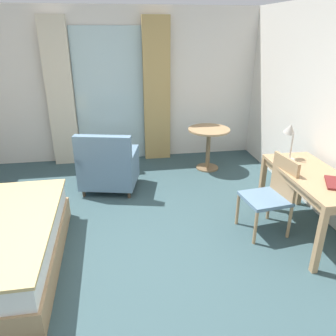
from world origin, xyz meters
name	(u,v)px	position (x,y,z in m)	size (l,w,h in m)	color
ground	(113,263)	(0.00, 0.00, -0.05)	(5.85, 6.50, 0.10)	#334C51
wall_back	(107,87)	(0.00, 2.99, 1.27)	(5.45, 0.12, 2.55)	silver
balcony_glass_door	(110,97)	(0.04, 2.91, 1.12)	(1.15, 0.02, 2.24)	silver
curtain_panel_left	(60,95)	(-0.75, 2.81, 1.20)	(0.43, 0.10, 2.40)	beige
curtain_panel_right	(157,92)	(0.84, 2.81, 1.20)	(0.45, 0.10, 2.40)	tan
writing_desk	(313,182)	(2.21, 0.13, 0.65)	(0.61, 1.34, 0.74)	tan
desk_chair	(272,192)	(1.82, 0.26, 0.49)	(0.52, 0.51, 0.90)	slate
desk_lamp	(290,133)	(2.14, 0.62, 1.06)	(0.14, 0.22, 0.45)	#B7B2A8
armchair_by_window	(109,167)	(-0.02, 1.61, 0.36)	(0.90, 0.84, 0.90)	slate
round_cafe_table	(209,139)	(1.61, 2.17, 0.52)	(0.68, 0.68, 0.70)	tan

